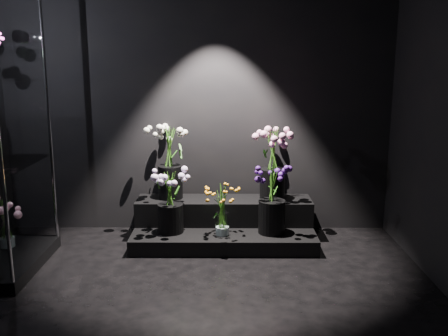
{
  "coord_description": "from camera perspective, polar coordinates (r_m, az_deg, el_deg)",
  "views": [
    {
      "loc": [
        0.3,
        -3.16,
        1.8
      ],
      "look_at": [
        0.28,
        1.2,
        0.84
      ],
      "focal_mm": 40.0,
      "sensor_mm": 36.0,
      "label": 1
    }
  ],
  "objects": [
    {
      "name": "bouquet_orange_bells",
      "position": [
        4.73,
        -0.21,
        -4.73
      ],
      "size": [
        0.33,
        0.33,
        0.5
      ],
      "rotation": [
        0.0,
        0.0,
        -0.37
      ],
      "color": "white",
      "rests_on": "display_riser"
    },
    {
      "name": "bouquet_case_base_pink",
      "position": [
        4.97,
        -23.7,
        -5.69
      ],
      "size": [
        0.35,
        0.35,
        0.44
      ],
      "rotation": [
        0.0,
        0.0,
        0.03
      ],
      "color": "white",
      "rests_on": "display_case"
    },
    {
      "name": "floor",
      "position": [
        3.64,
        -4.67,
        -17.21
      ],
      "size": [
        4.0,
        4.0,
        0.0
      ],
      "primitive_type": "plane",
      "color": "black",
      "rests_on": "ground"
    },
    {
      "name": "display_riser",
      "position": [
        5.07,
        -0.01,
        -6.4
      ],
      "size": [
        1.78,
        0.79,
        0.4
      ],
      "color": "black",
      "rests_on": "floor"
    },
    {
      "name": "bouquet_lilac",
      "position": [
        4.81,
        -6.17,
        -3.31
      ],
      "size": [
        0.39,
        0.39,
        0.61
      ],
      "rotation": [
        0.0,
        0.0,
        -0.01
      ],
      "color": "black",
      "rests_on": "display_riser"
    },
    {
      "name": "bouquet_purple",
      "position": [
        4.78,
        5.52,
        -3.22
      ],
      "size": [
        0.44,
        0.44,
        0.66
      ],
      "rotation": [
        0.0,
        0.0,
        -0.39
      ],
      "color": "black",
      "rests_on": "display_riser"
    },
    {
      "name": "bouquet_pink_roses",
      "position": [
        5.03,
        5.6,
        1.07
      ],
      "size": [
        0.43,
        0.43,
        0.73
      ],
      "rotation": [
        0.0,
        0.0,
        0.16
      ],
      "color": "black",
      "rests_on": "display_riser"
    },
    {
      "name": "wall_front",
      "position": [
        1.26,
        -13.61,
        -6.35
      ],
      "size": [
        4.0,
        0.0,
        4.0
      ],
      "primitive_type": "plane",
      "rotation": [
        -1.57,
        0.0,
        0.0
      ],
      "color": "black",
      "rests_on": "floor"
    },
    {
      "name": "bouquet_cream_roses",
      "position": [
        5.07,
        -6.21,
        1.31
      ],
      "size": [
        0.52,
        0.52,
        0.73
      ],
      "rotation": [
        0.0,
        0.0,
        -0.38
      ],
      "color": "black",
      "rests_on": "display_riser"
    },
    {
      "name": "wall_back",
      "position": [
        5.18,
        -3.04,
        7.97
      ],
      "size": [
        4.0,
        0.0,
        4.0
      ],
      "primitive_type": "plane",
      "rotation": [
        1.57,
        0.0,
        0.0
      ],
      "color": "black",
      "rests_on": "floor"
    }
  ]
}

